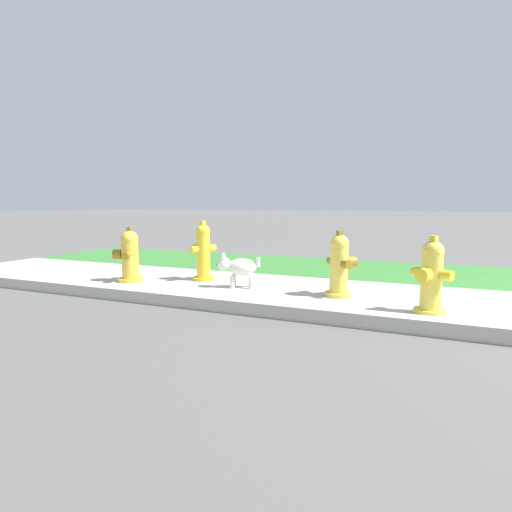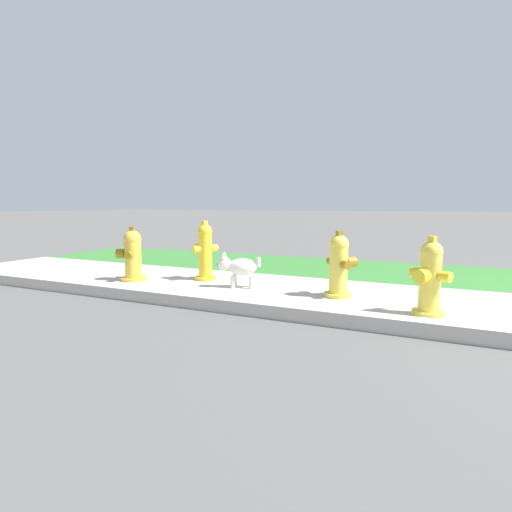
{
  "view_description": "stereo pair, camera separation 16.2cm",
  "coord_description": "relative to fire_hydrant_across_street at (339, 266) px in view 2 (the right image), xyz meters",
  "views": [
    {
      "loc": [
        -2.51,
        -4.21,
        0.97
      ],
      "look_at": [
        -4.21,
        -0.09,
        0.4
      ],
      "focal_mm": 28.0,
      "sensor_mm": 36.0,
      "label": 1
    },
    {
      "loc": [
        -2.36,
        -4.14,
        0.97
      ],
      "look_at": [
        -4.21,
        -0.09,
        0.4
      ],
      "focal_mm": 28.0,
      "sensor_mm": 36.0,
      "label": 2
    }
  ],
  "objects": [
    {
      "name": "fire_hydrant_by_grass_verge",
      "position": [
        0.88,
        -0.38,
        0.0
      ],
      "size": [
        0.36,
        0.33,
        0.71
      ],
      "rotation": [
        0.0,
        0.0,
        2.66
      ],
      "color": "yellow",
      "rests_on": "ground"
    },
    {
      "name": "small_white_dog",
      "position": [
        -1.18,
        -0.01,
        -0.09
      ],
      "size": [
        0.49,
        0.3,
        0.43
      ],
      "rotation": [
        0.0,
        0.0,
        3.47
      ],
      "color": "silver",
      "rests_on": "ground"
    },
    {
      "name": "fire_hydrant_mid_block",
      "position": [
        -1.79,
        0.24,
        0.04
      ],
      "size": [
        0.33,
        0.36,
        0.77
      ],
      "rotation": [
        0.0,
        0.0,
        1.12
      ],
      "color": "yellow",
      "rests_on": "ground"
    },
    {
      "name": "fire_hydrant_far_end",
      "position": [
        -2.61,
        -0.18,
        -0.01
      ],
      "size": [
        0.37,
        0.39,
        0.7
      ],
      "rotation": [
        0.0,
        0.0,
        1.96
      ],
      "color": "gold",
      "rests_on": "ground"
    },
    {
      "name": "fire_hydrant_across_street",
      "position": [
        0.0,
        0.0,
        0.0
      ],
      "size": [
        0.34,
        0.34,
        0.71
      ],
      "rotation": [
        0.0,
        0.0,
        5.48
      ],
      "color": "yellow",
      "rests_on": "ground"
    }
  ]
}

